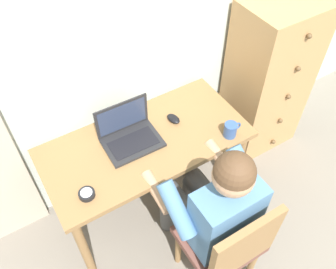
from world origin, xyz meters
TOP-DOWN VIEW (x-y plane):
  - wall_back at (0.00, 2.20)m, footprint 4.80×0.05m
  - desk at (-0.24, 1.82)m, footprint 1.28×0.62m
  - dresser at (0.87, 1.93)m, footprint 0.56×0.44m
  - chair at (-0.13, 1.10)m, footprint 0.42×0.40m
  - person_seated at (-0.13, 1.28)m, footprint 0.53×0.59m
  - laptop at (-0.31, 1.89)m, footprint 0.34×0.26m
  - computer_mouse at (-0.00, 1.88)m, footprint 0.08×0.11m
  - desk_clock at (-0.70, 1.65)m, footprint 0.09×0.09m
  - coffee_mug at (0.23, 1.59)m, footprint 0.12×0.08m

SIDE VIEW (x-z plane):
  - chair at x=-0.13m, z-range 0.05..0.92m
  - desk at x=-0.24m, z-range 0.25..0.97m
  - dresser at x=0.87m, z-range 0.00..1.26m
  - person_seated at x=-0.13m, z-range 0.07..1.26m
  - desk_clock at x=-0.70m, z-range 0.71..0.74m
  - computer_mouse at x=0.00m, z-range 0.71..0.74m
  - coffee_mug at x=0.23m, z-range 0.71..0.81m
  - laptop at x=-0.31m, z-range 0.64..0.88m
  - wall_back at x=0.00m, z-range 0.00..2.50m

